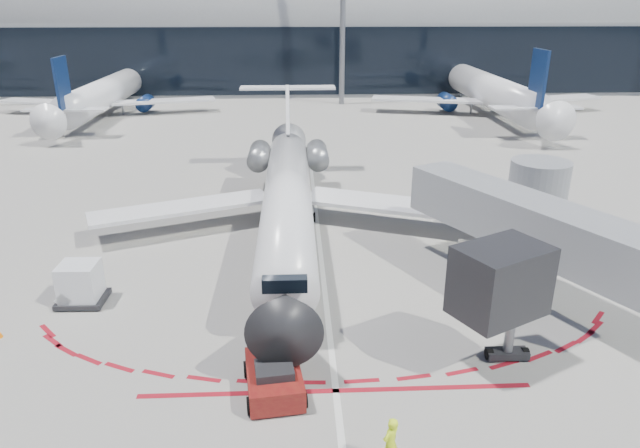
{
  "coord_description": "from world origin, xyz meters",
  "views": [
    {
      "loc": [
        -1.32,
        -28.11,
        12.96
      ],
      "look_at": [
        -0.06,
        -0.33,
        1.98
      ],
      "focal_mm": 32.0,
      "sensor_mm": 36.0,
      "label": 1
    }
  ],
  "objects_px": {
    "regional_jet": "(288,192)",
    "ramp_worker": "(390,443)",
    "uld_container": "(80,284)",
    "pushback_tug": "(274,378)"
  },
  "relations": [
    {
      "from": "pushback_tug",
      "to": "uld_container",
      "type": "height_order",
      "value": "uld_container"
    },
    {
      "from": "ramp_worker",
      "to": "uld_container",
      "type": "xyz_separation_m",
      "value": [
        -12.46,
        10.4,
        0.1
      ]
    },
    {
      "from": "regional_jet",
      "to": "uld_container",
      "type": "distance_m",
      "value": 12.62
    },
    {
      "from": "regional_jet",
      "to": "uld_container",
      "type": "bearing_deg",
      "value": -138.16
    },
    {
      "from": "regional_jet",
      "to": "ramp_worker",
      "type": "relative_size",
      "value": 16.69
    },
    {
      "from": "uld_container",
      "to": "regional_jet",
      "type": "bearing_deg",
      "value": 42.56
    },
    {
      "from": "regional_jet",
      "to": "uld_container",
      "type": "xyz_separation_m",
      "value": [
        -9.34,
        -8.36,
        -1.45
      ]
    },
    {
      "from": "regional_jet",
      "to": "pushback_tug",
      "type": "relative_size",
      "value": 5.95
    },
    {
      "from": "regional_jet",
      "to": "ramp_worker",
      "type": "xyz_separation_m",
      "value": [
        3.12,
        -18.76,
        -1.55
      ]
    },
    {
      "from": "pushback_tug",
      "to": "ramp_worker",
      "type": "height_order",
      "value": "ramp_worker"
    }
  ]
}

